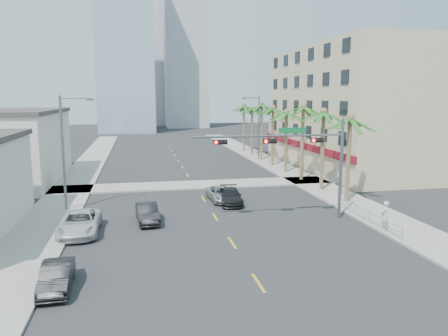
% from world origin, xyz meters
% --- Properties ---
extents(ground, '(260.00, 260.00, 0.00)m').
position_xyz_m(ground, '(0.00, 0.00, 0.00)').
color(ground, '#262628').
rests_on(ground, ground).
extents(sidewalk_right, '(4.00, 120.00, 0.15)m').
position_xyz_m(sidewalk_right, '(12.00, 20.00, 0.07)').
color(sidewalk_right, gray).
rests_on(sidewalk_right, ground).
extents(sidewalk_left, '(4.00, 120.00, 0.15)m').
position_xyz_m(sidewalk_left, '(-12.00, 20.00, 0.07)').
color(sidewalk_left, gray).
rests_on(sidewalk_left, ground).
extents(sidewalk_cross, '(80.00, 4.00, 0.15)m').
position_xyz_m(sidewalk_cross, '(0.00, 22.00, 0.07)').
color(sidewalk_cross, gray).
rests_on(sidewalk_cross, ground).
extents(building_right, '(15.25, 28.00, 15.00)m').
position_xyz_m(building_right, '(21.99, 30.00, 7.50)').
color(building_right, '#C6AE8B').
rests_on(building_right, ground).
extents(building_left_far, '(11.00, 18.00, 7.20)m').
position_xyz_m(building_left_far, '(-19.50, 28.00, 3.60)').
color(building_left_far, beige).
rests_on(building_left_far, ground).
extents(tower_far_left, '(14.00, 14.00, 48.00)m').
position_xyz_m(tower_far_left, '(-8.00, 95.00, 24.00)').
color(tower_far_left, '#99B2C6').
rests_on(tower_far_left, ground).
extents(tower_far_right, '(12.00, 12.00, 60.00)m').
position_xyz_m(tower_far_right, '(9.00, 110.00, 30.00)').
color(tower_far_right, '#ADADB2').
rests_on(tower_far_right, ground).
extents(tower_far_center, '(16.00, 16.00, 42.00)m').
position_xyz_m(tower_far_center, '(-3.00, 125.00, 21.00)').
color(tower_far_center, '#ADADB2').
rests_on(tower_far_center, ground).
extents(traffic_signal_mast, '(11.12, 0.54, 7.20)m').
position_xyz_m(traffic_signal_mast, '(5.78, 7.95, 5.06)').
color(traffic_signal_mast, slate).
rests_on(traffic_signal_mast, ground).
extents(palm_tree_0, '(4.80, 4.80, 7.80)m').
position_xyz_m(palm_tree_0, '(11.60, 12.00, 7.08)').
color(palm_tree_0, brown).
rests_on(palm_tree_0, ground).
extents(palm_tree_1, '(4.80, 4.80, 8.16)m').
position_xyz_m(palm_tree_1, '(11.60, 17.20, 7.43)').
color(palm_tree_1, brown).
rests_on(palm_tree_1, ground).
extents(palm_tree_2, '(4.80, 4.80, 8.52)m').
position_xyz_m(palm_tree_2, '(11.60, 22.40, 7.78)').
color(palm_tree_2, brown).
rests_on(palm_tree_2, ground).
extents(palm_tree_3, '(4.80, 4.80, 7.80)m').
position_xyz_m(palm_tree_3, '(11.60, 27.60, 7.08)').
color(palm_tree_3, brown).
rests_on(palm_tree_3, ground).
extents(palm_tree_4, '(4.80, 4.80, 8.16)m').
position_xyz_m(palm_tree_4, '(11.60, 32.80, 7.43)').
color(palm_tree_4, brown).
rests_on(palm_tree_4, ground).
extents(palm_tree_5, '(4.80, 4.80, 8.52)m').
position_xyz_m(palm_tree_5, '(11.60, 38.00, 7.78)').
color(palm_tree_5, brown).
rests_on(palm_tree_5, ground).
extents(palm_tree_6, '(4.80, 4.80, 7.80)m').
position_xyz_m(palm_tree_6, '(11.60, 43.20, 7.08)').
color(palm_tree_6, brown).
rests_on(palm_tree_6, ground).
extents(palm_tree_7, '(4.80, 4.80, 8.16)m').
position_xyz_m(palm_tree_7, '(11.60, 48.40, 7.43)').
color(palm_tree_7, brown).
rests_on(palm_tree_7, ground).
extents(streetlight_left, '(2.55, 0.25, 9.00)m').
position_xyz_m(streetlight_left, '(-11.00, 14.00, 5.06)').
color(streetlight_left, slate).
rests_on(streetlight_left, ground).
extents(streetlight_right, '(2.55, 0.25, 9.00)m').
position_xyz_m(streetlight_right, '(11.00, 38.00, 5.06)').
color(streetlight_right, slate).
rests_on(streetlight_right, ground).
extents(guardrail, '(0.08, 8.08, 1.00)m').
position_xyz_m(guardrail, '(10.30, 6.00, 0.67)').
color(guardrail, silver).
rests_on(guardrail, ground).
extents(car_parked_mid, '(1.48, 3.87, 1.26)m').
position_xyz_m(car_parked_mid, '(-9.40, -0.85, 0.63)').
color(car_parked_mid, black).
rests_on(car_parked_mid, ground).
extents(car_parked_far, '(2.49, 5.34, 1.48)m').
position_xyz_m(car_parked_far, '(-9.40, 7.73, 0.74)').
color(car_parked_far, silver).
rests_on(car_parked_far, ground).
extents(car_lane_left, '(1.74, 4.18, 1.35)m').
position_xyz_m(car_lane_left, '(-5.00, 9.60, 0.67)').
color(car_lane_left, black).
rests_on(car_lane_left, ground).
extents(car_lane_center, '(2.25, 4.51, 1.23)m').
position_xyz_m(car_lane_center, '(1.42, 14.96, 0.61)').
color(car_lane_center, '#B8B7BC').
rests_on(car_lane_center, ground).
extents(car_lane_right, '(2.29, 4.61, 1.29)m').
position_xyz_m(car_lane_right, '(2.00, 13.80, 0.64)').
color(car_lane_right, black).
rests_on(car_lane_right, ground).
extents(pedestrian, '(0.86, 0.83, 1.98)m').
position_xyz_m(pedestrian, '(10.30, 4.08, 1.14)').
color(pedestrian, silver).
rests_on(pedestrian, sidewalk_right).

